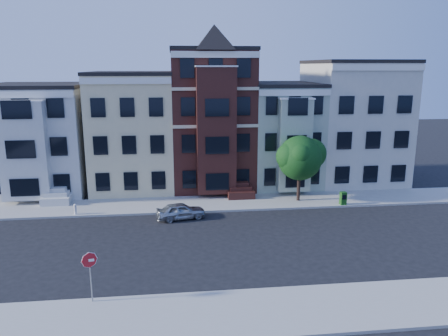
{
  "coord_description": "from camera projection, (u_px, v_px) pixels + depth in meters",
  "views": [
    {
      "loc": [
        -3.46,
        -25.13,
        10.76
      ],
      "look_at": [
        -0.19,
        2.7,
        4.2
      ],
      "focal_mm": 35.0,
      "sensor_mm": 36.0,
      "label": 1
    }
  ],
  "objects": [
    {
      "name": "ground",
      "position": [
        232.0,
        243.0,
        27.15
      ],
      "size": [
        120.0,
        120.0,
        0.0
      ],
      "primitive_type": "plane",
      "color": "black"
    },
    {
      "name": "newspaper_box",
      "position": [
        343.0,
        198.0,
        34.18
      ],
      "size": [
        0.49,
        0.45,
        1.02
      ],
      "primitive_type": "cube",
      "rotation": [
        0.0,
        0.0,
        0.09
      ],
      "color": "#1F5C19",
      "rests_on": "far_sidewalk"
    },
    {
      "name": "far_sidewalk",
      "position": [
        219.0,
        203.0,
        34.86
      ],
      "size": [
        60.0,
        4.0,
        0.15
      ],
      "primitive_type": "cube",
      "color": "#9E9B93",
      "rests_on": "ground"
    },
    {
      "name": "street_tree",
      "position": [
        300.0,
        161.0,
        34.64
      ],
      "size": [
        6.03,
        6.03,
        6.51
      ],
      "primitive_type": null,
      "rotation": [
        0.0,
        0.0,
        0.08
      ],
      "color": "#1A4A19",
      "rests_on": "far_sidewalk"
    },
    {
      "name": "house_white",
      "position": [
        42.0,
        139.0,
        38.44
      ],
      "size": [
        8.0,
        9.0,
        9.0
      ],
      "primitive_type": "cube",
      "color": "silver",
      "rests_on": "ground"
    },
    {
      "name": "house_brown",
      "position": [
        211.0,
        120.0,
        39.8
      ],
      "size": [
        7.0,
        9.0,
        12.0
      ],
      "primitive_type": "cube",
      "color": "#3A1712",
      "rests_on": "ground"
    },
    {
      "name": "stop_sign",
      "position": [
        90.0,
        274.0,
        19.87
      ],
      "size": [
        0.76,
        0.2,
        2.76
      ],
      "primitive_type": null,
      "rotation": [
        0.0,
        0.0,
        0.13
      ],
      "color": "#A6131A",
      "rests_on": "near_sidewalk"
    },
    {
      "name": "near_sidewalk",
      "position": [
        256.0,
        312.0,
        19.39
      ],
      "size": [
        60.0,
        4.0,
        0.15
      ],
      "primitive_type": "cube",
      "color": "#9E9B93",
      "rests_on": "ground"
    },
    {
      "name": "parked_car",
      "position": [
        181.0,
        211.0,
        31.38
      ],
      "size": [
        3.7,
        2.07,
        1.19
      ],
      "primitive_type": "imported",
      "rotation": [
        0.0,
        0.0,
        1.77
      ],
      "color": "#AFB3B8",
      "rests_on": "ground"
    },
    {
      "name": "house_green",
      "position": [
        280.0,
        135.0,
        40.88
      ],
      "size": [
        6.0,
        9.0,
        9.0
      ],
      "primitive_type": "cube",
      "color": "#9FAD95",
      "rests_on": "ground"
    },
    {
      "name": "fire_hydrant",
      "position": [
        75.0,
        210.0,
        31.97
      ],
      "size": [
        0.29,
        0.29,
        0.62
      ],
      "primitive_type": "cylinder",
      "rotation": [
        0.0,
        0.0,
        0.39
      ],
      "color": "silver",
      "rests_on": "far_sidewalk"
    },
    {
      "name": "house_yellow",
      "position": [
        134.0,
        132.0,
        39.23
      ],
      "size": [
        7.0,
        9.0,
        10.0
      ],
      "primitive_type": "cube",
      "color": "beige",
      "rests_on": "ground"
    },
    {
      "name": "house_cream",
      "position": [
        352.0,
        123.0,
        41.45
      ],
      "size": [
        8.0,
        9.0,
        11.0
      ],
      "primitive_type": "cube",
      "color": "beige",
      "rests_on": "ground"
    }
  ]
}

